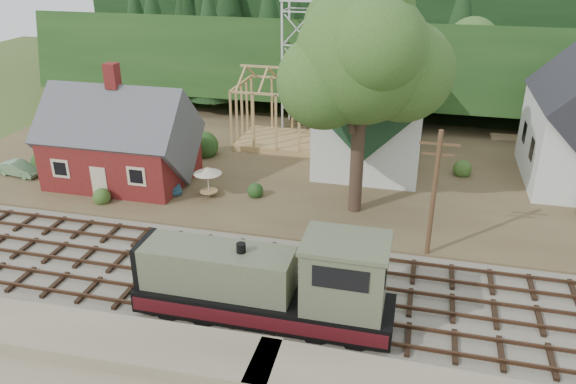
% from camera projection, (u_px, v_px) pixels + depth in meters
% --- Properties ---
extents(ground, '(140.00, 140.00, 0.00)m').
position_uv_depth(ground, '(293.00, 290.00, 30.54)').
color(ground, '#384C1E').
rests_on(ground, ground).
extents(railroad_bed, '(64.00, 11.00, 0.16)m').
position_uv_depth(railroad_bed, '(293.00, 288.00, 30.51)').
color(railroad_bed, '#726B5B').
rests_on(railroad_bed, ground).
extents(village_flat, '(64.00, 26.00, 0.30)m').
position_uv_depth(village_flat, '(343.00, 167.00, 46.37)').
color(village_flat, brown).
rests_on(village_flat, ground).
extents(hillside, '(70.00, 28.96, 12.74)m').
position_uv_depth(hillside, '(374.00, 96.00, 67.62)').
color(hillside, '#1E3F19').
rests_on(hillside, ground).
extents(ridge, '(80.00, 20.00, 12.00)m').
position_uv_depth(ridge, '(385.00, 68.00, 81.74)').
color(ridge, black).
rests_on(ridge, ground).
extents(depot, '(10.80, 7.41, 9.00)m').
position_uv_depth(depot, '(121.00, 144.00, 42.40)').
color(depot, maroon).
rests_on(depot, village_flat).
extents(church, '(8.40, 15.17, 13.00)m').
position_uv_depth(church, '(373.00, 104.00, 45.32)').
color(church, silver).
rests_on(church, village_flat).
extents(timber_frame, '(8.20, 6.20, 6.99)m').
position_uv_depth(timber_frame, '(285.00, 112.00, 49.91)').
color(timber_frame, tan).
rests_on(timber_frame, village_flat).
extents(lattice_tower, '(3.20, 3.20, 12.12)m').
position_uv_depth(lattice_tower, '(300.00, 24.00, 52.39)').
color(lattice_tower, silver).
rests_on(lattice_tower, village_flat).
extents(big_tree, '(10.90, 8.40, 14.70)m').
position_uv_depth(big_tree, '(365.00, 66.00, 34.72)').
color(big_tree, '#38281E').
rests_on(big_tree, village_flat).
extents(telegraph_pole_near, '(2.20, 0.28, 8.00)m').
position_uv_depth(telegraph_pole_near, '(434.00, 193.00, 31.84)').
color(telegraph_pole_near, '#4C331E').
rests_on(telegraph_pole_near, ground).
extents(locomotive, '(12.48, 3.12, 4.98)m').
position_uv_depth(locomotive, '(272.00, 285.00, 27.04)').
color(locomotive, black).
rests_on(locomotive, railroad_bed).
extents(car_blue, '(2.84, 3.57, 1.14)m').
position_uv_depth(car_blue, '(171.00, 182.00, 41.73)').
color(car_blue, '#5498B5').
rests_on(car_blue, village_flat).
extents(car_green, '(3.66, 1.70, 1.16)m').
position_uv_depth(car_green, '(19.00, 169.00, 44.10)').
color(car_green, '#689265').
rests_on(car_green, village_flat).
extents(patio_set, '(2.02, 2.02, 2.25)m').
position_uv_depth(patio_set, '(208.00, 172.00, 40.02)').
color(patio_set, silver).
rests_on(patio_set, village_flat).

